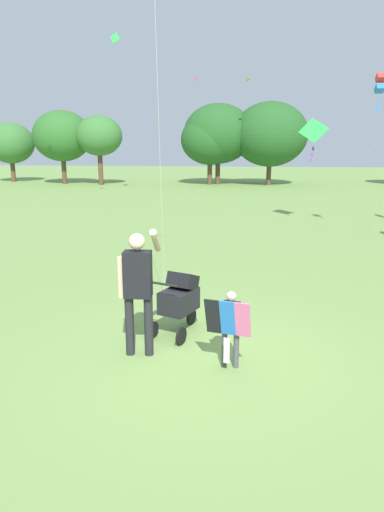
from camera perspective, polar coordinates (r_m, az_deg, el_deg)
The scene contains 8 objects.
ground_plane at distance 7.02m, azimuth 1.07°, elevation -11.95°, with size 120.00×120.00×0.00m, color #75994C.
treeline_distant at distance 36.48m, azimuth 1.48°, elevation 14.40°, with size 36.06×5.83×6.13m.
child_with_butterfly_kite at distance 6.40m, azimuth 4.70°, elevation -8.10°, with size 0.63×0.43×1.09m.
person_adult_flyer at distance 6.68m, azimuth -6.62°, elevation -3.32°, with size 0.59×0.57×1.90m.
stroller at distance 7.56m, azimuth -1.54°, elevation -5.09°, with size 0.78×1.11×1.03m.
kite_orange_delta at distance 18.41m, azimuth 14.75°, elevation 14.35°, with size 2.16×3.72×3.99m.
kite_green_novelty at distance 16.66m, azimuth 22.06°, elevation 18.88°, with size 0.43×3.95×5.21m.
distant_kites_cluster at distance 28.53m, azimuth -6.53°, elevation 26.93°, with size 25.95×12.79×11.23m.
Camera 1 is at (0.63, -6.31, 3.02)m, focal length 32.69 mm.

